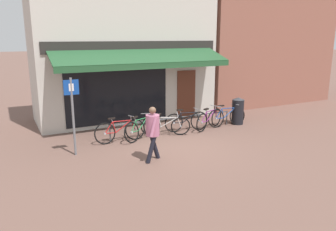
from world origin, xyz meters
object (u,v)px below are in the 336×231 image
(bicycle_purple, at_px, (209,119))
(pedestrian_adult, at_px, (153,128))
(bicycle_green, at_px, (141,128))
(litter_bin, at_px, (238,111))
(bicycle_black, at_px, (187,121))
(bicycle_silver, at_px, (165,126))
(bicycle_blue, at_px, (227,116))
(bicycle_red, at_px, (120,131))
(parking_sign, at_px, (73,109))

(bicycle_purple, distance_m, pedestrian_adult, 3.99)
(bicycle_green, distance_m, litter_bin, 4.34)
(bicycle_black, height_order, pedestrian_adult, pedestrian_adult)
(bicycle_silver, relative_size, litter_bin, 1.53)
(bicycle_black, bearing_deg, bicycle_silver, -160.45)
(bicycle_black, xyz_separation_m, bicycle_blue, (1.80, -0.13, 0.01))
(bicycle_black, relative_size, litter_bin, 1.58)
(bicycle_black, bearing_deg, bicycle_green, -166.84)
(litter_bin, bearing_deg, bicycle_green, -178.82)
(bicycle_blue, height_order, pedestrian_adult, pedestrian_adult)
(bicycle_red, xyz_separation_m, litter_bin, (5.09, 0.04, 0.17))
(bicycle_black, xyz_separation_m, parking_sign, (-4.34, -0.73, 1.06))
(bicycle_purple, relative_size, pedestrian_adult, 1.04)
(bicycle_silver, relative_size, bicycle_purple, 1.01)
(bicycle_red, distance_m, bicycle_green, 0.76)
(bicycle_black, bearing_deg, bicycle_blue, 4.45)
(bicycle_green, height_order, bicycle_purple, bicycle_green)
(bicycle_green, distance_m, bicycle_black, 1.95)
(bicycle_red, height_order, bicycle_black, bicycle_red)
(bicycle_black, bearing_deg, bicycle_purple, -1.48)
(bicycle_purple, height_order, parking_sign, parking_sign)
(pedestrian_adult, bearing_deg, bicycle_silver, 52.73)
(bicycle_silver, relative_size, pedestrian_adult, 1.05)
(bicycle_blue, bearing_deg, bicycle_purple, -174.95)
(bicycle_red, distance_m, pedestrian_adult, 2.21)
(bicycle_silver, height_order, bicycle_black, same)
(litter_bin, relative_size, parking_sign, 0.47)
(parking_sign, bearing_deg, bicycle_green, 13.36)
(bicycle_green, bearing_deg, bicycle_silver, -29.54)
(bicycle_green, relative_size, pedestrian_adult, 1.00)
(bicycle_purple, bearing_deg, litter_bin, -21.04)
(parking_sign, bearing_deg, bicycle_blue, 5.55)
(parking_sign, bearing_deg, bicycle_black, 9.49)
(bicycle_blue, height_order, litter_bin, litter_bin)
(bicycle_red, height_order, pedestrian_adult, pedestrian_adult)
(bicycle_purple, height_order, bicycle_blue, bicycle_blue)
(bicycle_black, xyz_separation_m, pedestrian_adult, (-2.43, -2.23, 0.59))
(bicycle_black, bearing_deg, parking_sign, -161.93)
(litter_bin, bearing_deg, bicycle_black, 178.42)
(bicycle_green, xyz_separation_m, parking_sign, (-2.40, -0.57, 1.06))
(pedestrian_adult, relative_size, parking_sign, 0.68)
(bicycle_red, height_order, litter_bin, litter_bin)
(bicycle_blue, bearing_deg, litter_bin, 8.68)
(bicycle_black, relative_size, bicycle_purple, 1.04)
(bicycle_black, distance_m, bicycle_blue, 1.80)
(bicycle_red, relative_size, bicycle_blue, 1.03)
(parking_sign, bearing_deg, bicycle_purple, 6.07)
(bicycle_red, xyz_separation_m, bicycle_black, (2.69, 0.11, -0.00))
(bicycle_red, xyz_separation_m, parking_sign, (-1.65, -0.62, 1.06))
(bicycle_purple, relative_size, bicycle_blue, 0.95)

